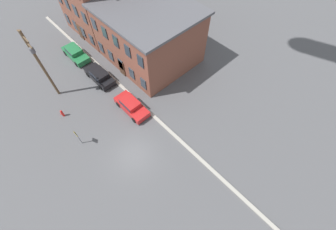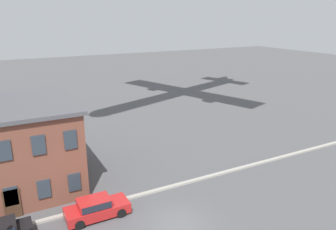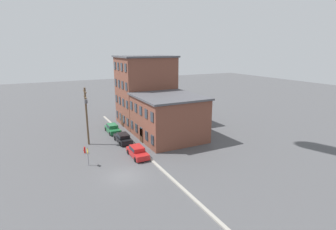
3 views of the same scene
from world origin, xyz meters
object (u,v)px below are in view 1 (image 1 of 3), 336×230
object	(u,v)px
caution_sign	(77,136)
fire_hydrant	(62,113)
car_green	(75,53)
utility_pole	(40,63)
car_black	(100,75)
car_red	(131,105)

from	to	relation	value
caution_sign	fire_hydrant	xyz separation A→B (m)	(-4.41, 0.31, -1.11)
car_green	fire_hydrant	xyz separation A→B (m)	(7.46, -6.05, -0.27)
car_green	fire_hydrant	world-z (taller)	car_green
utility_pole	car_green	bearing A→B (deg)	130.57
car_black	car_red	size ratio (longest dim) A/B	1.00
car_green	car_black	xyz separation A→B (m)	(5.73, 0.08, 0.00)
car_red	utility_pole	distance (m)	10.18
car_red	utility_pole	bearing A→B (deg)	-147.58
car_black	caution_sign	xyz separation A→B (m)	(6.15, -6.45, 0.85)
caution_sign	fire_hydrant	bearing A→B (deg)	175.95
car_black	utility_pole	distance (m)	6.66
car_red	fire_hydrant	bearing A→B (deg)	-126.43
caution_sign	car_green	bearing A→B (deg)	151.79
caution_sign	utility_pole	bearing A→B (deg)	169.00
car_green	utility_pole	world-z (taller)	utility_pole
car_green	caution_sign	distance (m)	13.50
car_black	fire_hydrant	distance (m)	6.38
utility_pole	fire_hydrant	xyz separation A→B (m)	(3.29, -1.18, -4.44)
car_black	fire_hydrant	size ratio (longest dim) A/B	4.58
car_green	car_red	size ratio (longest dim) A/B	1.00
car_red	car_green	bearing A→B (deg)	-179.48
caution_sign	car_black	bearing A→B (deg)	133.64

